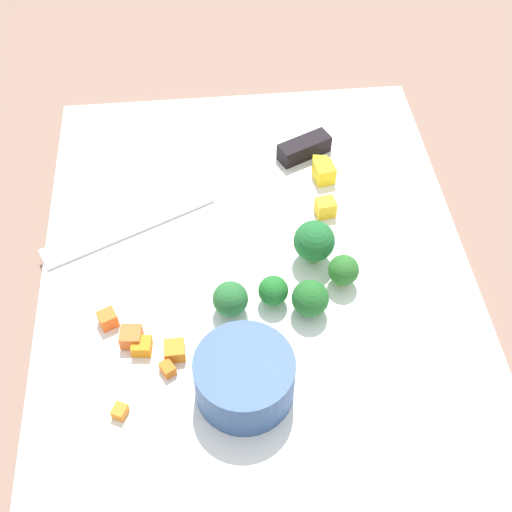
# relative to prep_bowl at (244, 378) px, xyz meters

# --- Properties ---
(ground_plane) EXTENTS (4.00, 4.00, 0.00)m
(ground_plane) POSITION_rel_prep_bowl_xyz_m (-0.13, 0.02, -0.03)
(ground_plane) COLOR #8D6F5F
(cutting_board) EXTENTS (0.50, 0.40, 0.01)m
(cutting_board) POSITION_rel_prep_bowl_xyz_m (-0.13, 0.02, -0.03)
(cutting_board) COLOR white
(cutting_board) RESTS_ON ground_plane
(prep_bowl) EXTENTS (0.08, 0.08, 0.04)m
(prep_bowl) POSITION_rel_prep_bowl_xyz_m (0.00, 0.00, 0.00)
(prep_bowl) COLOR #355588
(prep_bowl) RESTS_ON cutting_board
(chef_knife) EXTENTS (0.16, 0.30, 0.02)m
(chef_knife) POSITION_rel_prep_bowl_xyz_m (-0.24, 0.02, -0.02)
(chef_knife) COLOR silver
(chef_knife) RESTS_ON cutting_board
(carrot_dice_0) EXTENTS (0.02, 0.01, 0.01)m
(carrot_dice_0) POSITION_rel_prep_bowl_xyz_m (-0.02, -0.06, -0.02)
(carrot_dice_0) COLOR orange
(carrot_dice_0) RESTS_ON cutting_board
(carrot_dice_1) EXTENTS (0.02, 0.02, 0.01)m
(carrot_dice_1) POSITION_rel_prep_bowl_xyz_m (-0.05, -0.08, -0.02)
(carrot_dice_1) COLOR orange
(carrot_dice_1) RESTS_ON cutting_board
(carrot_dice_2) EXTENTS (0.02, 0.02, 0.01)m
(carrot_dice_2) POSITION_rel_prep_bowl_xyz_m (-0.08, -0.11, -0.01)
(carrot_dice_2) COLOR orange
(carrot_dice_2) RESTS_ON cutting_board
(carrot_dice_3) EXTENTS (0.02, 0.02, 0.01)m
(carrot_dice_3) POSITION_rel_prep_bowl_xyz_m (-0.06, -0.09, -0.01)
(carrot_dice_3) COLOR orange
(carrot_dice_3) RESTS_ON cutting_board
(carrot_dice_4) EXTENTS (0.01, 0.01, 0.01)m
(carrot_dice_4) POSITION_rel_prep_bowl_xyz_m (0.01, -0.10, -0.02)
(carrot_dice_4) COLOR orange
(carrot_dice_4) RESTS_ON cutting_board
(carrot_dice_5) EXTENTS (0.02, 0.02, 0.01)m
(carrot_dice_5) POSITION_rel_prep_bowl_xyz_m (-0.04, -0.06, -0.02)
(carrot_dice_5) COLOR orange
(carrot_dice_5) RESTS_ON cutting_board
(pepper_dice_0) EXTENTS (0.02, 0.02, 0.02)m
(pepper_dice_0) POSITION_rel_prep_bowl_xyz_m (-0.23, 0.10, -0.01)
(pepper_dice_0) COLOR yellow
(pepper_dice_0) RESTS_ON cutting_board
(pepper_dice_1) EXTENTS (0.02, 0.02, 0.02)m
(pepper_dice_1) POSITION_rel_prep_bowl_xyz_m (-0.19, 0.10, -0.01)
(pepper_dice_1) COLOR yellow
(pepper_dice_1) RESTS_ON cutting_board
(pepper_dice_2) EXTENTS (0.02, 0.02, 0.01)m
(pepper_dice_2) POSITION_rel_prep_bowl_xyz_m (-0.25, 0.10, -0.01)
(pepper_dice_2) COLOR yellow
(pepper_dice_2) RESTS_ON cutting_board
(broccoli_floret_0) EXTENTS (0.03, 0.03, 0.03)m
(broccoli_floret_0) POSITION_rel_prep_bowl_xyz_m (-0.08, -0.01, -0.00)
(broccoli_floret_0) COLOR #83B25A
(broccoli_floret_0) RESTS_ON cutting_board
(broccoli_floret_1) EXTENTS (0.03, 0.03, 0.03)m
(broccoli_floret_1) POSITION_rel_prep_bowl_xyz_m (-0.09, 0.03, -0.01)
(broccoli_floret_1) COLOR #88BD6A
(broccoli_floret_1) RESTS_ON cutting_board
(broccoli_floret_2) EXTENTS (0.04, 0.04, 0.04)m
(broccoli_floret_2) POSITION_rel_prep_bowl_xyz_m (-0.13, 0.08, 0.00)
(broccoli_floret_2) COLOR #84AD67
(broccoli_floret_2) RESTS_ON cutting_board
(broccoli_floret_3) EXTENTS (0.03, 0.03, 0.04)m
(broccoli_floret_3) POSITION_rel_prep_bowl_xyz_m (-0.07, 0.06, -0.00)
(broccoli_floret_3) COLOR #87B85E
(broccoli_floret_3) RESTS_ON cutting_board
(broccoli_floret_4) EXTENTS (0.03, 0.03, 0.03)m
(broccoli_floret_4) POSITION_rel_prep_bowl_xyz_m (-0.10, 0.10, -0.00)
(broccoli_floret_4) COLOR #98BA5C
(broccoli_floret_4) RESTS_ON cutting_board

